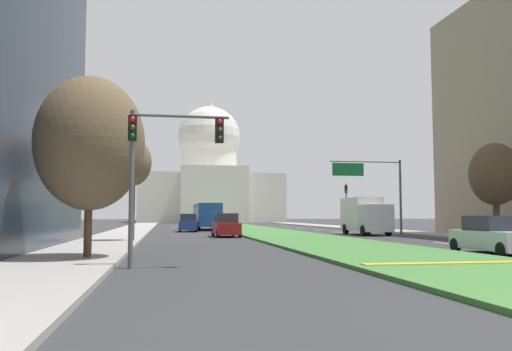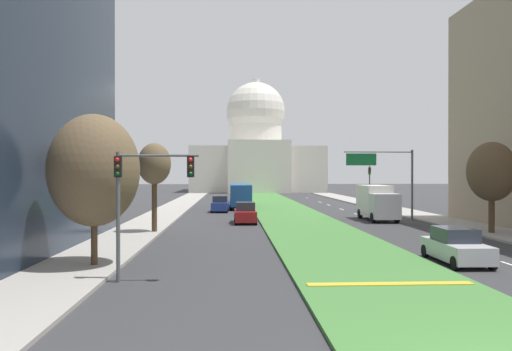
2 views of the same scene
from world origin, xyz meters
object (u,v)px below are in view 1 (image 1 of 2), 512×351
at_px(street_tree_left_mid, 133,164).
at_px(sedan_lead_stopped, 494,236).
at_px(traffic_light_far_right, 346,200).
at_px(overhead_guide_sign, 374,180).
at_px(sedan_distant, 188,223).
at_px(capitol_building, 209,181).
at_px(box_truck_delivery, 365,215).
at_px(street_tree_right_mid, 495,175).
at_px(city_bus, 207,214).
at_px(sedan_midblock, 226,226).
at_px(traffic_light_near_left, 158,153).
at_px(street_tree_left_near, 90,143).

height_order(street_tree_left_mid, sedan_lead_stopped, street_tree_left_mid).
distance_m(traffic_light_far_right, overhead_guide_sign, 13.52).
distance_m(street_tree_left_mid, sedan_distant, 20.32).
xyz_separation_m(capitol_building, box_truck_delivery, (7.38, -74.73, -7.61)).
distance_m(street_tree_right_mid, box_truck_delivery, 12.14).
bearing_deg(street_tree_left_mid, city_bus, 75.52).
distance_m(capitol_building, city_bus, 58.50).
xyz_separation_m(box_truck_delivery, city_bus, (-12.24, 16.92, 0.09)).
bearing_deg(sedan_midblock, capitol_building, 86.42).
height_order(sedan_lead_stopped, sedan_midblock, sedan_midblock).
bearing_deg(street_tree_left_mid, sedan_midblock, 46.35).
xyz_separation_m(sedan_lead_stopped, sedan_midblock, (-9.66, 19.44, 0.05)).
bearing_deg(overhead_guide_sign, sedan_lead_stopped, -99.02).
relative_size(traffic_light_far_right, street_tree_left_mid, 0.80).
bearing_deg(sedan_lead_stopped, sedan_distant, 110.83).
bearing_deg(sedan_distant, overhead_guide_sign, -34.16).
distance_m(capitol_building, traffic_light_near_left, 100.01).
bearing_deg(capitol_building, street_tree_left_near, -97.27).
xyz_separation_m(sedan_distant, city_bus, (2.38, 6.35, 0.93)).
relative_size(sedan_midblock, sedan_distant, 1.09).
bearing_deg(street_tree_right_mid, traffic_light_far_right, 94.41).
bearing_deg(traffic_light_far_right, street_tree_left_near, -123.13).
xyz_separation_m(capitol_building, sedan_lead_stopped, (4.86, -95.99, -8.49)).
xyz_separation_m(capitol_building, sedan_distant, (-7.24, -64.17, -8.44)).
relative_size(overhead_guide_sign, sedan_midblock, 1.43).
bearing_deg(traffic_light_near_left, street_tree_right_mid, 32.32).
height_order(street_tree_left_mid, city_bus, street_tree_left_mid).
bearing_deg(capitol_building, sedan_midblock, -93.58).
bearing_deg(box_truck_delivery, traffic_light_near_left, -124.65).
distance_m(street_tree_left_mid, sedan_midblock, 10.57).
bearing_deg(sedan_midblock, sedan_lead_stopped, -63.58).
relative_size(capitol_building, street_tree_left_mid, 4.72).
distance_m(overhead_guide_sign, sedan_lead_stopped, 21.92).
distance_m(overhead_guide_sign, street_tree_left_near, 29.84).
distance_m(sedan_distant, city_bus, 6.85).
xyz_separation_m(traffic_light_far_right, overhead_guide_sign, (-2.26, -13.26, 1.37)).
height_order(overhead_guide_sign, city_bus, overhead_guide_sign).
xyz_separation_m(traffic_light_near_left, sedan_midblock, (4.87, 22.84, -2.94)).
bearing_deg(city_bus, street_tree_right_mid, -58.08).
bearing_deg(traffic_light_near_left, street_tree_left_mid, 96.74).
xyz_separation_m(sedan_lead_stopped, city_bus, (-9.73, 38.17, 0.97)).
relative_size(box_truck_delivery, city_bus, 0.58).
bearing_deg(sedan_midblock, street_tree_left_near, -110.73).
bearing_deg(sedan_distant, street_tree_left_near, -98.90).
relative_size(street_tree_right_mid, sedan_midblock, 1.44).
xyz_separation_m(sedan_distant, box_truck_delivery, (14.62, -10.57, 0.83)).
bearing_deg(city_bus, sedan_distant, -110.53).
distance_m(traffic_light_near_left, sedan_lead_stopped, 15.22).
relative_size(street_tree_left_mid, sedan_distant, 1.56).
bearing_deg(sedan_distant, capitol_building, 83.56).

